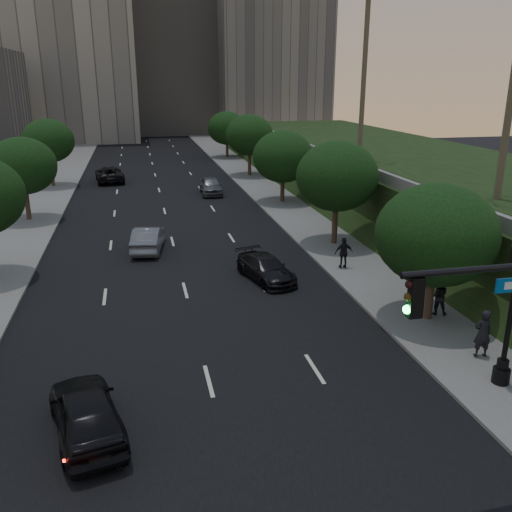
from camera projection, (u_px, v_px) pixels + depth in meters
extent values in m
plane|color=black|center=(233.00, 476.00, 14.84)|extent=(160.00, 160.00, 0.00)
cube|color=black|center=(166.00, 217.00, 42.67)|extent=(16.00, 140.00, 0.02)
cube|color=slate|center=(291.00, 210.00, 44.75)|extent=(4.50, 140.00, 0.15)
cube|color=slate|center=(28.00, 223.00, 40.55)|extent=(4.50, 140.00, 0.15)
cube|color=black|center=(435.00, 185.00, 44.71)|extent=(18.00, 90.00, 4.00)
cube|color=slate|center=(339.00, 160.00, 42.23)|extent=(0.35, 90.00, 0.70)
cube|color=gray|center=(56.00, 44.00, 92.34)|extent=(26.00, 20.00, 32.00)
cube|color=gray|center=(171.00, 65.00, 106.65)|extent=(22.00, 18.00, 26.00)
cube|color=gray|center=(267.00, 37.00, 103.22)|extent=(20.00, 22.00, 36.00)
cylinder|color=#38281C|center=(430.00, 291.00, 23.93)|extent=(0.36, 0.36, 2.86)
ellipsoid|color=black|center=(436.00, 235.00, 23.12)|extent=(5.20, 5.20, 4.42)
cylinder|color=#38281C|center=(335.00, 221.00, 35.01)|extent=(0.36, 0.36, 3.21)
ellipsoid|color=black|center=(337.00, 176.00, 34.10)|extent=(5.20, 5.20, 4.42)
cylinder|color=#38281C|center=(282.00, 187.00, 47.13)|extent=(0.36, 0.36, 2.86)
ellipsoid|color=black|center=(283.00, 157.00, 46.32)|extent=(5.20, 5.20, 4.42)
cylinder|color=#38281C|center=(250.00, 162.00, 60.06)|extent=(0.36, 0.36, 3.21)
ellipsoid|color=black|center=(249.00, 135.00, 59.15)|extent=(5.20, 5.20, 4.42)
cylinder|color=#38281C|center=(227.00, 147.00, 74.03)|extent=(0.36, 0.36, 2.86)
ellipsoid|color=black|center=(227.00, 128.00, 73.22)|extent=(5.20, 5.20, 4.42)
cylinder|color=#38281C|center=(27.00, 202.00, 41.02)|extent=(0.36, 0.36, 2.99)
ellipsoid|color=black|center=(22.00, 166.00, 40.17)|extent=(5.00, 5.00, 4.25)
cylinder|color=#38281C|center=(52.00, 171.00, 53.97)|extent=(0.36, 0.36, 3.26)
ellipsoid|color=black|center=(48.00, 141.00, 53.05)|extent=(5.00, 5.00, 4.25)
cylinder|color=#4C4233|center=(364.00, 67.00, 42.45)|extent=(0.40, 0.40, 14.50)
cylinder|color=black|center=(510.00, 267.00, 12.31)|extent=(5.40, 0.16, 0.16)
cube|color=black|center=(416.00, 298.00, 12.01)|extent=(0.32, 0.22, 0.95)
sphere|color=black|center=(410.00, 284.00, 11.87)|extent=(0.20, 0.20, 0.20)
sphere|color=#3F2B0A|center=(408.00, 297.00, 11.96)|extent=(0.20, 0.20, 0.20)
sphere|color=#19F24C|center=(407.00, 309.00, 12.05)|extent=(0.20, 0.20, 0.20)
cylinder|color=black|center=(501.00, 377.00, 19.09)|extent=(0.60, 0.60, 0.70)
cylinder|color=black|center=(503.00, 365.00, 18.93)|extent=(0.40, 0.40, 0.40)
cylinder|color=black|center=(511.00, 314.00, 18.33)|extent=(0.18, 0.18, 3.60)
imported|color=black|center=(86.00, 412.00, 16.34)|extent=(2.90, 4.99, 1.60)
imported|color=slate|center=(148.00, 239.00, 34.13)|extent=(2.37, 4.93, 1.56)
imported|color=black|center=(109.00, 174.00, 56.94)|extent=(3.30, 6.07, 1.61)
imported|color=black|center=(266.00, 268.00, 29.14)|extent=(2.94, 4.87, 1.32)
imported|color=#58595F|center=(211.00, 186.00, 50.86)|extent=(2.06, 4.83, 1.63)
imported|color=black|center=(483.00, 333.00, 20.67)|extent=(0.75, 0.53, 1.93)
imported|color=black|center=(438.00, 296.00, 24.45)|extent=(1.05, 0.94, 1.77)
imported|color=black|center=(344.00, 253.00, 30.50)|extent=(1.07, 0.51, 1.78)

